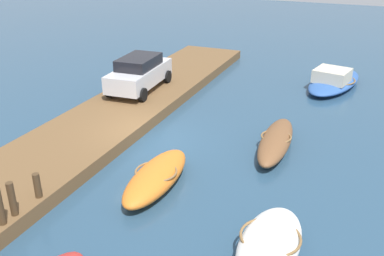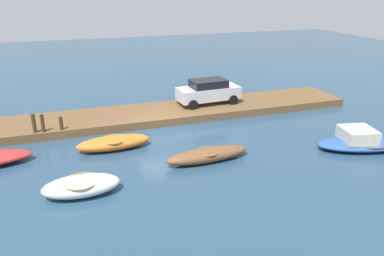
% 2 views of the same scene
% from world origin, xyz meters
% --- Properties ---
extents(ground_plane, '(84.00, 84.00, 0.00)m').
position_xyz_m(ground_plane, '(0.00, 0.00, 0.00)').
color(ground_plane, navy).
extents(dock_platform, '(27.28, 3.78, 0.49)m').
position_xyz_m(dock_platform, '(0.00, -2.26, 0.25)').
color(dock_platform, brown).
rests_on(dock_platform, ground_plane).
extents(rowboat_brown, '(4.38, 1.32, 0.69)m').
position_xyz_m(rowboat_brown, '(-1.19, 4.88, 0.35)').
color(rowboat_brown, brown).
rests_on(rowboat_brown, ground_plane).
extents(motorboat_blue, '(5.70, 3.15, 1.12)m').
position_xyz_m(motorboat_blue, '(-9.71, 6.06, 0.40)').
color(motorboat_blue, '#2D569E').
rests_on(motorboat_blue, ground_plane).
extents(rowboat_orange, '(3.90, 1.43, 0.73)m').
position_xyz_m(rowboat_orange, '(3.01, 1.92, 0.37)').
color(rowboat_orange, orange).
rests_on(rowboat_orange, ground_plane).
extents(rowboat_white, '(3.21, 1.60, 0.81)m').
position_xyz_m(rowboat_white, '(4.91, 6.13, 0.42)').
color(rowboat_white, white).
rests_on(rowboat_white, ground_plane).
extents(mooring_post_west, '(0.21, 0.21, 0.77)m').
position_xyz_m(mooring_post_west, '(5.58, -0.63, 0.88)').
color(mooring_post_west, '#47331E').
rests_on(mooring_post_west, dock_platform).
extents(mooring_post_mid_west, '(0.20, 0.20, 1.02)m').
position_xyz_m(mooring_post_mid_west, '(6.54, -0.63, 1.00)').
color(mooring_post_mid_west, '#47331E').
rests_on(mooring_post_mid_west, dock_platform).
extents(parked_car, '(4.34, 2.15, 1.67)m').
position_xyz_m(parked_car, '(-4.11, -2.64, 1.36)').
color(parked_car, silver).
rests_on(parked_car, dock_platform).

